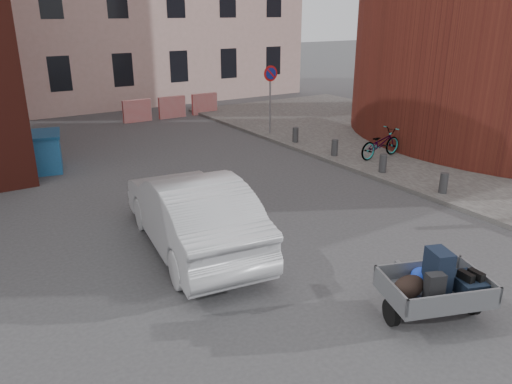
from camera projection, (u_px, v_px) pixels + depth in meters
ground at (289, 275)px, 9.49m from camera, size 120.00×120.00×0.00m
sidewalk at (450, 151)px, 17.71m from camera, size 9.00×24.00×0.12m
no_parking_sign at (270, 85)px, 19.35m from camera, size 0.60×0.09×2.65m
bollards at (383, 163)px, 15.09m from camera, size 0.22×9.02×0.55m
barriers at (172, 107)px, 23.32m from camera, size 4.70×0.18×1.00m
trailer at (434, 286)px, 7.95m from camera, size 1.88×1.98×1.20m
dumpster at (12, 154)px, 15.26m from camera, size 3.11×2.05×1.20m
silver_car at (192, 212)px, 10.34m from camera, size 2.34×5.10×1.62m
bicycle at (380, 143)px, 16.55m from camera, size 1.86×0.77×0.96m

